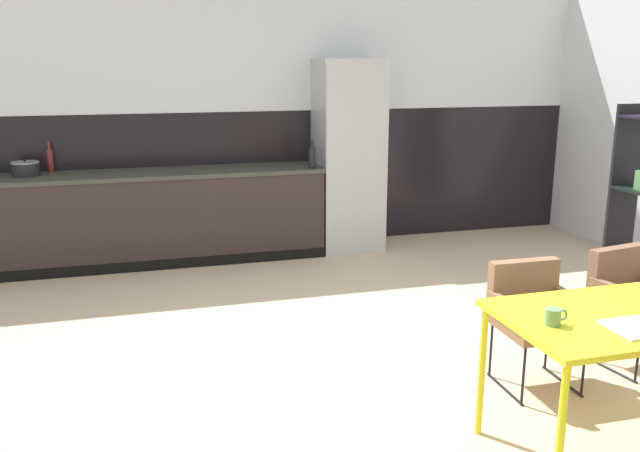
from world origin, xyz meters
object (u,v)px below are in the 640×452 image
Objects in this scene: cooking_pot at (25,169)px; refrigerator_column at (348,156)px; mug_white_ceramic at (554,317)px; bottle_oil_tall at (312,157)px; armchair_facing_counter at (631,291)px; armchair_far_side at (533,307)px; bottle_wine_green at (50,160)px; open_book at (638,327)px.

refrigerator_column is at bearing -1.20° from cooking_pot.
refrigerator_column is at bearing 85.51° from mug_white_ceramic.
bottle_oil_tall reaches higher than cooking_pot.
armchair_facing_counter is 1.01× the size of armchair_far_side.
mug_white_ceramic is (-0.46, -0.83, 0.31)m from armchair_far_side.
bottle_oil_tall is at bearing -154.70° from refrigerator_column.
bottle_wine_green is at bearing 170.59° from bottle_oil_tall.
refrigerator_column is 3.34m from armchair_facing_counter.
cooking_pot is 0.85× the size of bottle_wine_green.
refrigerator_column reaches higher than bottle_oil_tall.
armchair_facing_counter is 5.22m from cooking_pot.
cooking_pot is 0.89× the size of bottle_oil_tall.
mug_white_ceramic reaches higher than armchair_facing_counter.
armchair_facing_counter is at bearing 36.63° from mug_white_ceramic.
armchair_far_side is 1.00m from mug_white_ceramic.
bottle_wine_green is at bearing 176.10° from refrigerator_column.
armchair_far_side is 1.02m from open_book.
open_book reaches higher than armchair_facing_counter.
bottle_wine_green reaches higher than bottle_oil_tall.
open_book is 0.97× the size of bottle_oil_tall.
refrigerator_column is at bearing -3.90° from bottle_wine_green.
bottle_wine_green is (-2.61, 4.30, 0.23)m from mug_white_ceramic.
armchair_facing_counter is 3.02× the size of cooking_pot.
refrigerator_column is 2.61× the size of armchair_facing_counter.
armchair_far_side is 2.76× the size of open_book.
refrigerator_column reaches higher than cooking_pot.
bottle_oil_tall is (-0.48, 4.03, 0.26)m from open_book.
cooking_pot is at bearing -44.53° from armchair_far_side.
mug_white_ceramic is 0.41× the size of bottle_oil_tall.
cooking_pot reaches higher than armchair_far_side.
bottle_oil_tall reaches higher than open_book.
armchair_far_side is at bearing -48.46° from bottle_wine_green.
open_book is 0.92× the size of bottle_wine_green.
cooking_pot is (-3.28, 3.33, 0.49)m from armchair_far_side.
bottle_oil_tall is at bearing -9.41° from bottle_wine_green.
bottle_wine_green reaches higher than cooking_pot.
mug_white_ceramic is (-0.32, -4.10, -0.19)m from refrigerator_column.
refrigerator_column is 3.31m from armchair_far_side.
open_book is at bearing 40.48° from armchair_facing_counter.
bottle_wine_green reaches higher than armchair_facing_counter.
mug_white_ceramic is (-0.35, 0.14, 0.03)m from open_book.
open_book is 4.07m from bottle_oil_tall.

